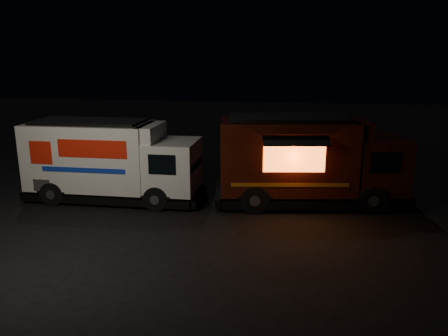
% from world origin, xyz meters
% --- Properties ---
extents(ground, '(80.00, 80.00, 0.00)m').
position_xyz_m(ground, '(0.00, 0.00, 0.00)').
color(ground, black).
rests_on(ground, ground).
extents(white_truck, '(6.69, 2.33, 3.03)m').
position_xyz_m(white_truck, '(-2.78, 2.42, 1.51)').
color(white_truck, silver).
rests_on(white_truck, ground).
extents(red_truck, '(7.29, 3.59, 3.25)m').
position_xyz_m(red_truck, '(4.51, 3.18, 1.62)').
color(red_truck, '#361109').
rests_on(red_truck, ground).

